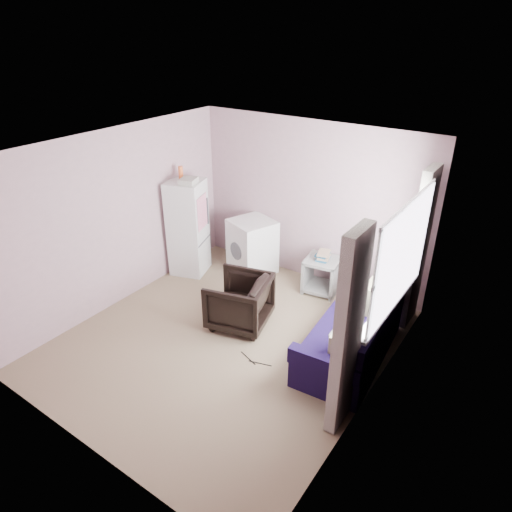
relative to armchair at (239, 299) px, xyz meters
The scene contains 8 objects.
room 0.95m from the armchair, 74.92° to the right, with size 3.84×4.24×2.54m.
armchair is the anchor object (origin of this frame).
fridge 1.78m from the armchair, 154.40° to the left, with size 0.68×0.68×1.76m.
washing_machine 1.51m from the armchair, 118.43° to the left, with size 0.81×0.81×0.89m.
side_table 1.50m from the armchair, 69.59° to the left, with size 0.57×0.57×0.68m.
sofa 1.59m from the armchair, ahead, with size 0.96×1.87×0.81m.
window_dressing 2.02m from the armchair, ahead, with size 0.17×2.62×2.18m.
floor_cables 0.90m from the armchair, 40.87° to the right, with size 0.46×0.11×0.01m.
Camera 1 is at (3.04, -3.72, 3.73)m, focal length 32.00 mm.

